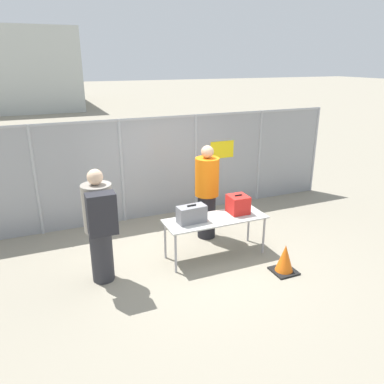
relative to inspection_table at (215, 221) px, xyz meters
The scene contains 9 objects.
ground_plane 0.75m from the inspection_table, 145.17° to the left, with size 120.00×120.00×0.00m, color gray.
fence_section 2.27m from the inspection_table, 96.87° to the left, with size 8.57×0.07×2.22m.
inspection_table is the anchor object (origin of this frame).
suitcase_grey 0.50m from the inspection_table, behind, with size 0.50×0.26×0.32m.
suitcase_red 0.54m from the inspection_table, ahead, with size 0.35×0.36×0.35m.
traveler_hooded 2.02m from the inspection_table, behind, with size 0.46×0.71×1.85m.
security_worker_near 0.84m from the inspection_table, 76.08° to the left, with size 0.46×0.46×1.85m.
utility_trailer 3.83m from the inspection_table, 67.38° to the left, with size 4.39×2.05×0.77m.
traffic_cone 1.33m from the inspection_table, 49.50° to the right, with size 0.40×0.40×0.49m.
Camera 1 is at (-2.46, -5.56, 3.35)m, focal length 35.00 mm.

